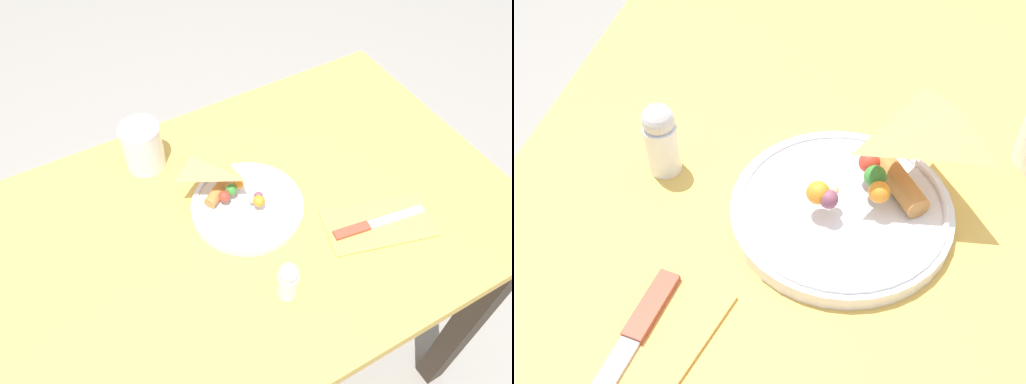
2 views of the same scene
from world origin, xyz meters
TOP-DOWN VIEW (x-y plane):
  - ground_plane at (0.00, 0.00)m, footprint 6.00×6.00m
  - dining_table at (0.00, 0.00)m, footprint 1.20×0.67m
  - plate_pizza at (0.09, 0.03)m, footprint 0.22×0.22m
  - milk_glass at (-0.03, 0.23)m, footprint 0.08×0.08m
  - napkin_folded at (0.29, -0.13)m, footprint 0.23×0.16m
  - butter_knife at (0.28, -0.13)m, footprint 0.19×0.05m
  - salt_shaker at (0.07, -0.17)m, footprint 0.04×0.04m

SIDE VIEW (x-z plane):
  - ground_plane at x=0.00m, z-range 0.00..0.00m
  - dining_table at x=0.00m, z-range 0.26..1.04m
  - napkin_folded at x=0.29m, z-range 0.78..0.78m
  - butter_knife at x=0.28m, z-range 0.78..0.79m
  - plate_pizza at x=0.09m, z-range 0.77..0.82m
  - salt_shaker at x=0.07m, z-range 0.78..0.86m
  - milk_glass at x=-0.03m, z-range 0.77..0.88m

